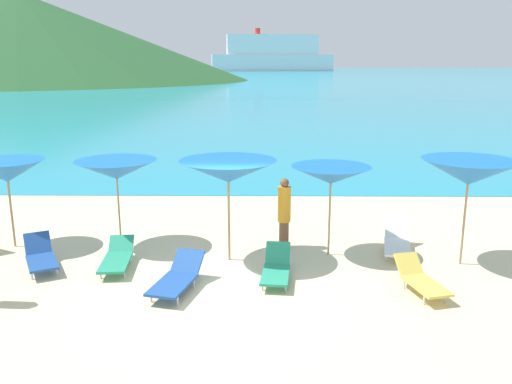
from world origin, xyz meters
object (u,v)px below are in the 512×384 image
Objects in this scene: lounge_chair_2 at (177,277)px; beachgoer_0 at (284,211)px; umbrella_3 at (331,175)px; lounge_chair_1 at (117,257)px; umbrella_1 at (116,170)px; lounge_chair_6 at (397,241)px; umbrella_4 at (469,172)px; lounge_chair_4 at (41,256)px; lounge_chair_0 at (421,279)px; lounge_chair_5 at (276,268)px; umbrella_0 at (7,171)px; cruise_ship at (273,55)px; umbrella_2 at (228,171)px.

lounge_chair_2 is 1.01× the size of beachgoer_0.
umbrella_3 is 1.29× the size of lounge_chair_1.
umbrella_1 reaches higher than lounge_chair_6.
lounge_chair_4 is at bearing -177.59° from umbrella_4.
lounge_chair_5 reaches higher than lounge_chair_0.
lounge_chair_1 is (0.29, -1.38, -1.65)m from umbrella_1.
lounge_chair_4 is (-1.34, -1.46, -1.60)m from umbrella_1.
beachgoer_0 is at bearing 120.76° from lounge_chair_0.
cruise_ship reaches higher than umbrella_0.
beachgoer_0 is at bearing 88.91° from lounge_chair_5.
lounge_chair_6 is at bearing -20.48° from lounge_chair_4.
lounge_chair_0 is 0.91× the size of lounge_chair_1.
lounge_chair_1 is at bearing -78.31° from umbrella_1.
umbrella_0 is at bearing 149.83° from lounge_chair_1.
cruise_ship is at bearing 89.24° from umbrella_3.
lounge_chair_5 is (5.04, -0.54, -0.03)m from lounge_chair_4.
beachgoer_0 is (3.65, 1.34, 0.67)m from lounge_chair_1.
umbrella_2 reaches higher than lounge_chair_1.
umbrella_1 is at bearing 139.21° from lounge_chair_2.
umbrella_4 is 1.38× the size of beachgoer_0.
beachgoer_0 is (-2.63, 0.33, 0.62)m from lounge_chair_6.
umbrella_1 is at bearing -100.16° from cruise_ship.
lounge_chair_6 is (2.86, 1.63, 0.03)m from lounge_chair_5.
umbrella_0 is at bearing 170.94° from umbrella_2.
lounge_chair_4 is at bearing -160.03° from lounge_chair_6.
umbrella_4 reaches higher than lounge_chair_5.
lounge_chair_1 is at bearing 175.52° from lounge_chair_5.
beachgoer_0 reaches higher than lounge_chair_5.
umbrella_2 is 0.04× the size of cruise_ship.
umbrella_4 is (10.34, -1.02, 0.22)m from umbrella_0.
umbrella_0 is at bearing 150.07° from lounge_chair_0.
lounge_chair_2 is at bearing -143.61° from lounge_chair_6.
lounge_chair_1 is 1.09× the size of lounge_chair_4.
umbrella_1 is 2.82m from umbrella_2.
umbrella_3 is at bearing -6.18° from umbrella_1.
lounge_chair_0 is (6.47, -2.55, -1.61)m from umbrella_1.
umbrella_0 is 1.42× the size of lounge_chair_4.
lounge_chair_5 reaches higher than lounge_chair_1.
cruise_ship is (8.44, 264.42, 6.07)m from umbrella_1.
cruise_ship is (5.76, 265.31, 5.92)m from umbrella_2.
umbrella_3 is (7.50, -0.48, 0.03)m from umbrella_0.
lounge_chair_2 is (-0.91, -1.64, -1.76)m from umbrella_2.
umbrella_1 is at bearing 144.01° from lounge_chair_0.
cruise_ship is (4.74, 266.42, 7.70)m from lounge_chair_5.
umbrella_1 is at bearing 125.77° from beachgoer_0.
beachgoer_0 is (5.27, 1.42, 0.62)m from lounge_chair_4.
umbrella_2 reaches higher than lounge_chair_2.
lounge_chair_0 is 2.19m from lounge_chair_6.
umbrella_1 is 1.23× the size of lounge_chair_2.
lounge_chair_2 is 3.29m from lounge_chair_4.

